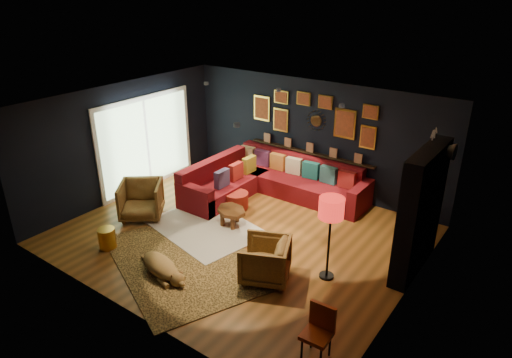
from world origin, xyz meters
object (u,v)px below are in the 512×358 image
Objects in this scene: floor_lamp at (331,212)px; dog at (160,263)px; pouf at (237,200)px; sectional at (267,182)px; armchair_right at (265,258)px; coffee_table at (231,212)px; orange_chair at (319,328)px; armchair_left at (141,198)px; gold_stool at (107,238)px.

floor_lamp is 3.01m from dog.
pouf is 0.35× the size of floor_lamp.
pouf is at bearing -98.71° from sectional.
coffee_table is at bearing -148.12° from armchair_right.
pouf is 2.70m from dog.
floor_lamp is at bearing -9.78° from coffee_table.
sectional is 4.97m from orange_chair.
coffee_table is 1.00× the size of armchair_left.
orange_chair is at bearing -53.00° from armchair_left.
orange_chair is at bearing 13.51° from dog.
dog is at bearing -80.69° from pouf.
armchair_right is at bearing 46.00° from dog.
coffee_table is 0.68× the size of dog.
orange_chair is at bearing -0.60° from gold_stool.
orange_chair is (1.55, -0.99, 0.06)m from armchair_right.
armchair_right is at bearing -141.95° from floor_lamp.
gold_stool is 0.27× the size of floor_lamp.
armchair_right is 1.02× the size of orange_chair.
sectional is 6.61× the size of pouf.
dog is (0.04, -1.99, -0.10)m from coffee_table.
gold_stool reaches higher than coffee_table.
sectional reaches higher than orange_chair.
pouf is 2.02m from armchair_left.
coffee_table is 0.80m from pouf.
floor_lamp is (0.82, 0.64, 0.84)m from armchair_right.
pouf is 2.84m from gold_stool.
orange_chair is (3.36, -3.66, 0.13)m from sectional.
armchair_left is 1.08× the size of armchair_right.
floor_lamp is (2.64, -2.03, 0.92)m from sectional.
floor_lamp reaches higher than sectional.
dog is at bearing -82.58° from armchair_right.
pouf is at bearing 139.63° from orange_chair.
sectional reaches higher than pouf.
sectional is 3.97× the size of armchair_left.
orange_chair is (3.51, -2.72, 0.26)m from pouf.
floor_lamp reaches higher than orange_chair.
armchair_left is at bearing -174.83° from floor_lamp.
armchair_left is 4.25m from floor_lamp.
sectional is 3.62m from dog.
pouf is 0.60× the size of armchair_left.
armchair_left is at bearing 108.83° from gold_stool.
sectional is 2.85m from armchair_left.
pouf is 2.62m from armchair_right.
orange_chair is at bearing -66.06° from floor_lamp.
armchair_right is at bearing -41.50° from pouf.
coffee_table is (0.25, -1.62, -0.01)m from sectional.
pouf is at bearing 158.62° from floor_lamp.
dog reaches higher than gold_stool.
pouf is 0.41× the size of dog.
sectional is at bearing 72.92° from gold_stool.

